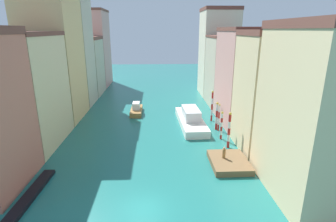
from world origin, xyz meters
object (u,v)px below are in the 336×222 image
Objects in this scene: motorboat_0 at (136,110)px; person_on_dock at (224,153)px; mooring_pole_0 at (229,130)px; gondola_black at (32,194)px; vaporetto_white at (191,119)px; mooring_pole_3 at (217,116)px; mooring_pole_2 at (219,117)px; waterfront_dock at (229,162)px; mooring_pole_4 at (212,106)px; mooring_pole_1 at (222,125)px.

person_on_dock is at bearing -60.01° from motorboat_0.
mooring_pole_0 is 0.58× the size of gondola_black.
motorboat_0 is at bearing 72.30° from gondola_black.
mooring_pole_3 is at bearing -33.75° from vaporetto_white.
mooring_pole_3 is at bearing 37.66° from gondola_black.
mooring_pole_0 is 9.97m from vaporetto_white.
mooring_pole_2 reaches higher than person_on_dock.
person_on_dock is 0.32× the size of mooring_pole_2.
waterfront_dock is 11.06m from mooring_pole_2.
motorboat_0 is (-13.13, 4.87, -1.99)m from mooring_pole_4.
mooring_pole_3 is (-0.12, 6.63, -0.21)m from mooring_pole_0.
mooring_pole_3 reaches higher than waterfront_dock.
mooring_pole_4 reaches higher than mooring_pole_0.
mooring_pole_2 is at bearing 83.30° from mooring_pole_1.
mooring_pole_1 is at bearing -91.83° from mooring_pole_4.
mooring_pole_2 is 0.54m from mooring_pole_3.
mooring_pole_0 is 1.14× the size of mooring_pole_2.
mooring_pole_3 reaches higher than gondola_black.
vaporetto_white is (-3.91, 2.93, -1.21)m from mooring_pole_2.
mooring_pole_2 is at bearing 80.36° from person_on_dock.
mooring_pole_1 is 3.78m from mooring_pole_3.
gondola_black is 1.38× the size of motorboat_0.
mooring_pole_3 reaches higher than mooring_pole_1.
mooring_pole_4 is at bearing 43.96° from gondola_black.
mooring_pole_0 is 23.45m from gondola_black.
person_on_dock is (-0.53, 0.42, 0.98)m from waterfront_dock.
person_on_dock is at bearing 141.28° from waterfront_dock.
motorboat_0 reaches higher than gondola_black.
vaporetto_white is at bearing 47.08° from gondola_black.
mooring_pole_4 reaches higher than mooring_pole_1.
waterfront_dock is 20.71m from gondola_black.
person_on_dock reaches higher than waterfront_dock.
mooring_pole_2 is at bearing -36.89° from vaporetto_white.
mooring_pole_0 is 6.16m from mooring_pole_2.
waterfront_dock is 5.28m from mooring_pole_0.
motorboat_0 is at bearing 120.58° from waterfront_dock.
person_on_dock is at bearing -80.91° from vaporetto_white.
waterfront_dock is at bearing -95.13° from mooring_pole_3.
motorboat_0 is (-12.02, 20.34, 0.34)m from waterfront_dock.
mooring_pole_2 is at bearing -35.61° from motorboat_0.
mooring_pole_3 is 26.75m from gondola_black.
vaporetto_white is at bearing -155.78° from mooring_pole_4.
mooring_pole_1 is at bearing 83.53° from waterfront_dock.
person_on_dock is 0.23× the size of motorboat_0.
mooring_pole_1 is at bearing -92.41° from mooring_pole_3.
gondola_black is (-21.34, -15.82, -1.99)m from mooring_pole_2.
waterfront_dock is 0.89× the size of motorboat_0.
mooring_pole_2 is at bearing -88.35° from mooring_pole_4.
mooring_pole_4 is 14.14m from motorboat_0.
vaporetto_white is at bearing 112.70° from mooring_pole_0.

